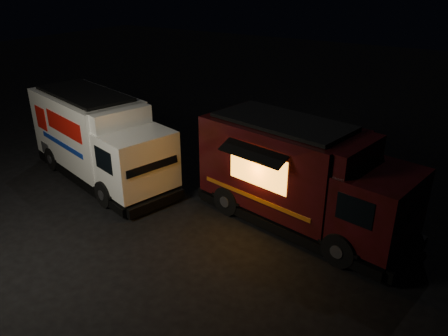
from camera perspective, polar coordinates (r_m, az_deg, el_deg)
ground at (r=13.29m, az=-8.99°, el=-8.09°), size 80.00×80.00×0.00m
white_truck at (r=16.33m, az=-15.76°, el=3.67°), size 7.23×3.99×3.11m
red_truck at (r=12.99m, az=10.46°, el=-1.14°), size 7.05×3.64×3.12m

